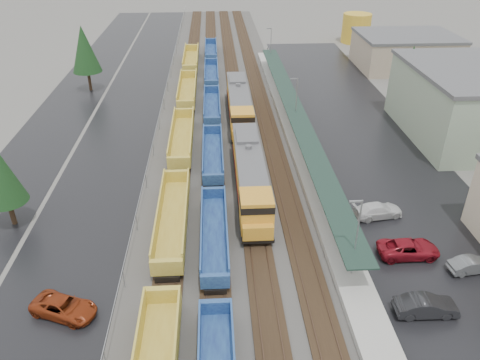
{
  "coord_description": "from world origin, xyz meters",
  "views": [
    {
      "loc": [
        -1.66,
        -9.61,
        27.37
      ],
      "look_at": [
        0.89,
        33.92,
        2.0
      ],
      "focal_mm": 35.0,
      "sensor_mm": 36.0,
      "label": 1
    }
  ],
  "objects_px": {
    "well_string_yellow": "(178,172)",
    "storage_tank": "(356,28)",
    "parked_car_east_c": "(378,210)",
    "well_string_blue": "(213,155)",
    "parked_car_east_b": "(409,249)",
    "locomotive_trail": "(239,105)",
    "parked_car_east_e": "(472,265)",
    "parked_car_west_c": "(64,307)",
    "locomotive_lead": "(250,176)",
    "parked_car_east_a": "(426,306)"
  },
  "relations": [
    {
      "from": "locomotive_trail",
      "to": "well_string_yellow",
      "type": "distance_m",
      "value": 19.28
    },
    {
      "from": "parked_car_west_c",
      "to": "parked_car_east_b",
      "type": "height_order",
      "value": "parked_car_east_b"
    },
    {
      "from": "locomotive_lead",
      "to": "parked_car_east_b",
      "type": "bearing_deg",
      "value": -39.45
    },
    {
      "from": "locomotive_lead",
      "to": "well_string_blue",
      "type": "xyz_separation_m",
      "value": [
        -4.0,
        7.95,
        -1.35
      ]
    },
    {
      "from": "well_string_yellow",
      "to": "parked_car_east_c",
      "type": "relative_size",
      "value": 21.12
    },
    {
      "from": "parked_car_east_a",
      "to": "parked_car_east_c",
      "type": "height_order",
      "value": "parked_car_east_a"
    },
    {
      "from": "locomotive_lead",
      "to": "parked_car_east_a",
      "type": "height_order",
      "value": "locomotive_lead"
    },
    {
      "from": "storage_tank",
      "to": "parked_car_east_e",
      "type": "height_order",
      "value": "storage_tank"
    },
    {
      "from": "parked_car_west_c",
      "to": "parked_car_east_a",
      "type": "relative_size",
      "value": 1.06
    },
    {
      "from": "parked_car_west_c",
      "to": "locomotive_lead",
      "type": "bearing_deg",
      "value": -21.55
    },
    {
      "from": "well_string_yellow",
      "to": "storage_tank",
      "type": "distance_m",
      "value": 73.62
    },
    {
      "from": "parked_car_east_a",
      "to": "parked_car_east_c",
      "type": "bearing_deg",
      "value": -1.12
    },
    {
      "from": "locomotive_lead",
      "to": "well_string_yellow",
      "type": "relative_size",
      "value": 0.19
    },
    {
      "from": "parked_car_east_b",
      "to": "parked_car_east_c",
      "type": "relative_size",
      "value": 1.08
    },
    {
      "from": "well_string_blue",
      "to": "parked_car_east_c",
      "type": "xyz_separation_m",
      "value": [
        16.68,
        -12.78,
        -0.36
      ]
    },
    {
      "from": "locomotive_lead",
      "to": "parked_car_east_e",
      "type": "xyz_separation_m",
      "value": [
        18.23,
        -13.52,
        -1.78
      ]
    },
    {
      "from": "locomotive_trail",
      "to": "parked_car_west_c",
      "type": "bearing_deg",
      "value": -112.71
    },
    {
      "from": "locomotive_lead",
      "to": "storage_tank",
      "type": "xyz_separation_m",
      "value": [
        29.92,
        66.58,
        0.79
      ]
    },
    {
      "from": "well_string_blue",
      "to": "parked_car_east_b",
      "type": "height_order",
      "value": "well_string_blue"
    },
    {
      "from": "parked_car_east_a",
      "to": "parked_car_east_c",
      "type": "distance_m",
      "value": 13.33
    },
    {
      "from": "well_string_yellow",
      "to": "storage_tank",
      "type": "height_order",
      "value": "storage_tank"
    },
    {
      "from": "parked_car_east_c",
      "to": "well_string_yellow",
      "type": "bearing_deg",
      "value": 58.2
    },
    {
      "from": "well_string_yellow",
      "to": "parked_car_east_a",
      "type": "distance_m",
      "value": 29.64
    },
    {
      "from": "locomotive_trail",
      "to": "well_string_yellow",
      "type": "height_order",
      "value": "locomotive_trail"
    },
    {
      "from": "parked_car_east_a",
      "to": "parked_car_east_b",
      "type": "relative_size",
      "value": 0.88
    },
    {
      "from": "well_string_blue",
      "to": "parked_car_east_b",
      "type": "relative_size",
      "value": 20.24
    },
    {
      "from": "parked_car_west_c",
      "to": "parked_car_east_c",
      "type": "xyz_separation_m",
      "value": [
        28.4,
        11.72,
        0.02
      ]
    },
    {
      "from": "parked_car_east_c",
      "to": "storage_tank",
      "type": "bearing_deg",
      "value": -23.43
    },
    {
      "from": "locomotive_lead",
      "to": "locomotive_trail",
      "type": "xyz_separation_m",
      "value": [
        0.0,
        21.0,
        0.0
      ]
    },
    {
      "from": "parked_car_east_a",
      "to": "parked_car_east_b",
      "type": "bearing_deg",
      "value": -9.5
    },
    {
      "from": "locomotive_trail",
      "to": "parked_car_east_e",
      "type": "bearing_deg",
      "value": -62.17
    },
    {
      "from": "well_string_yellow",
      "to": "parked_car_east_a",
      "type": "height_order",
      "value": "well_string_yellow"
    },
    {
      "from": "parked_car_west_c",
      "to": "parked_car_east_e",
      "type": "relative_size",
      "value": 1.25
    },
    {
      "from": "locomotive_lead",
      "to": "parked_car_east_b",
      "type": "distance_m",
      "value": 17.58
    },
    {
      "from": "well_string_yellow",
      "to": "parked_car_east_e",
      "type": "distance_m",
      "value": 31.27
    },
    {
      "from": "parked_car_west_c",
      "to": "parked_car_east_c",
      "type": "bearing_deg",
      "value": -45.59
    },
    {
      "from": "well_string_yellow",
      "to": "locomotive_trail",
      "type": "bearing_deg",
      "value": 65.42
    },
    {
      "from": "locomotive_lead",
      "to": "parked_car_east_e",
      "type": "bearing_deg",
      "value": -36.57
    },
    {
      "from": "well_string_blue",
      "to": "parked_car_west_c",
      "type": "xyz_separation_m",
      "value": [
        -11.71,
        -24.5,
        -0.39
      ]
    },
    {
      "from": "locomotive_trail",
      "to": "well_string_blue",
      "type": "distance_m",
      "value": 13.71
    },
    {
      "from": "well_string_yellow",
      "to": "well_string_blue",
      "type": "height_order",
      "value": "well_string_yellow"
    },
    {
      "from": "storage_tank",
      "to": "parked_car_east_c",
      "type": "height_order",
      "value": "storage_tank"
    },
    {
      "from": "locomotive_trail",
      "to": "parked_car_east_e",
      "type": "relative_size",
      "value": 4.93
    },
    {
      "from": "well_string_yellow",
      "to": "parked_car_east_b",
      "type": "xyz_separation_m",
      "value": [
        21.51,
        -14.62,
        -0.45
      ]
    },
    {
      "from": "parked_car_west_c",
      "to": "parked_car_east_c",
      "type": "height_order",
      "value": "parked_car_east_c"
    },
    {
      "from": "well_string_yellow",
      "to": "parked_car_west_c",
      "type": "height_order",
      "value": "well_string_yellow"
    },
    {
      "from": "parked_car_east_e",
      "to": "parked_car_east_c",
      "type": "bearing_deg",
      "value": 25.23
    },
    {
      "from": "well_string_yellow",
      "to": "well_string_blue",
      "type": "distance_m",
      "value": 5.98
    },
    {
      "from": "locomotive_trail",
      "to": "parked_car_east_e",
      "type": "xyz_separation_m",
      "value": [
        18.23,
        -34.52,
        -1.78
      ]
    },
    {
      "from": "locomotive_lead",
      "to": "locomotive_trail",
      "type": "height_order",
      "value": "same"
    }
  ]
}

